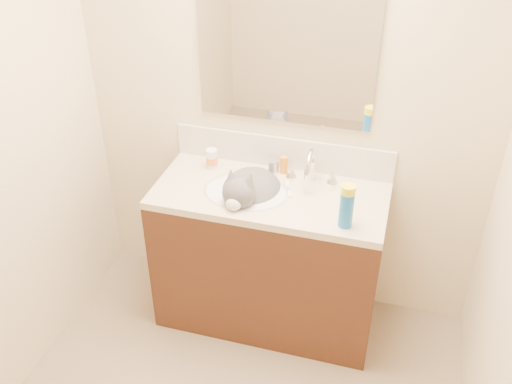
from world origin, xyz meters
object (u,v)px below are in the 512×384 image
Objects in this scene: cat at (250,193)px; amber_bottle at (284,165)px; vanity_cabinet at (269,260)px; basin at (246,203)px; silver_jar at (273,166)px; pill_bottle at (212,159)px; faucet at (311,169)px; spray_can at (346,210)px.

amber_bottle is at bearing 64.80° from cat.
vanity_cabinet is 2.67× the size of basin.
amber_bottle is at bearing -0.07° from silver_jar.
faucet is at bearing -1.38° from pill_bottle.
pill_bottle is (-0.55, 0.01, -0.03)m from faucet.
pill_bottle is at bearing 178.62° from faucet.
faucet is 0.23m from silver_jar.
cat reaches higher than vanity_cabinet.
vanity_cabinet is 0.58m from faucet.
vanity_cabinet is 2.59× the size of cat.
amber_bottle is at bearing 7.83° from pill_bottle.
faucet reaches higher than vanity_cabinet.
faucet is (0.30, 0.17, 0.16)m from basin.
basin is 4.08× the size of pill_bottle.
faucet is 1.55× the size of spray_can.
amber_bottle reaches higher than basin.
cat is 4.72× the size of amber_bottle.
basin is 2.49× the size of spray_can.
pill_bottle reaches higher than silver_jar.
basin is 4.59× the size of amber_bottle.
amber_bottle is (0.02, 0.20, 0.50)m from vanity_cabinet.
faucet is 2.86× the size of amber_bottle.
spray_can reaches higher than amber_bottle.
basin is 1.61× the size of faucet.
basin is at bearing -110.02° from silver_jar.
faucet reaches higher than spray_can.
basin is 0.58m from spray_can.
spray_can is at bearing -12.34° from cat.
vanity_cabinet is at bearing 156.20° from spray_can.
pill_bottle is at bearing 154.49° from cat.
faucet reaches higher than cat.
cat is 0.32m from pill_bottle.
faucet is 0.55m from pill_bottle.
pill_bottle reaches higher than basin.
spray_can is (0.23, -0.32, 0.00)m from faucet.
amber_bottle reaches higher than vanity_cabinet.
cat is 2.56× the size of spray_can.
pill_bottle is at bearing 143.90° from basin.
spray_can is at bearing -23.08° from pill_bottle.
pill_bottle is at bearing 156.92° from spray_can.
spray_can is at bearing -54.00° from faucet.
basin is 0.27m from silver_jar.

